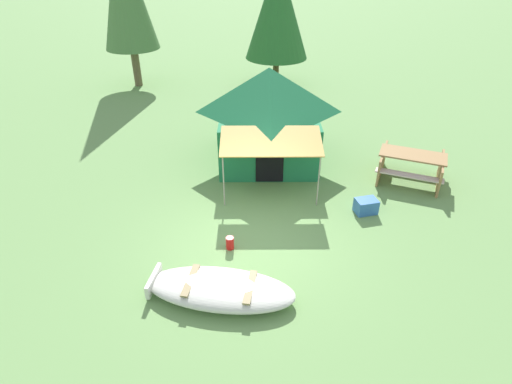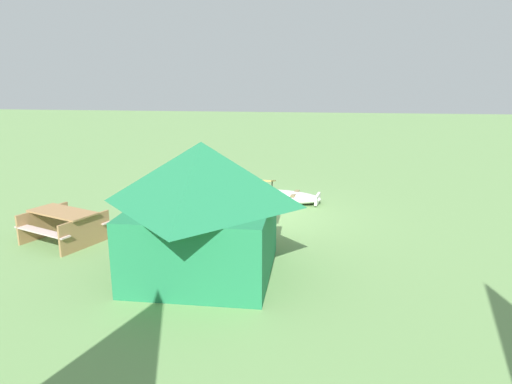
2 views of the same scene
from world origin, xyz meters
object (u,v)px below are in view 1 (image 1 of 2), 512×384
object	(u,v)px
fuel_can	(230,243)
pine_tree_back_right	(277,9)
canvas_cabin_tent	(269,114)
beached_rowboat	(220,289)
cooler_box	(366,206)
picnic_table	(411,164)

from	to	relation	value
fuel_can	pine_tree_back_right	distance (m)	12.18
canvas_cabin_tent	beached_rowboat	bearing A→B (deg)	-100.69
cooler_box	pine_tree_back_right	xyz separation A→B (m)	(-1.76, 10.30, 3.04)
picnic_table	fuel_can	size ratio (longest dim) A/B	7.43
fuel_can	pine_tree_back_right	bearing A→B (deg)	82.52
canvas_cabin_tent	fuel_can	distance (m)	4.62
picnic_table	fuel_can	bearing A→B (deg)	-148.37
pine_tree_back_right	fuel_can	bearing A→B (deg)	-97.48
cooler_box	picnic_table	bearing A→B (deg)	45.69
canvas_cabin_tent	picnic_table	xyz separation A→B (m)	(3.91, -1.33, -0.95)
fuel_can	pine_tree_back_right	size ratio (longest dim) A/B	0.06
beached_rowboat	cooler_box	size ratio (longest dim) A/B	5.78
canvas_cabin_tent	cooler_box	bearing A→B (deg)	-51.61
canvas_cabin_tent	picnic_table	size ratio (longest dim) A/B	1.97
beached_rowboat	cooler_box	xyz separation A→B (m)	(3.42, 2.82, -0.01)
picnic_table	cooler_box	distance (m)	2.28
beached_rowboat	picnic_table	size ratio (longest dim) A/B	1.38
canvas_cabin_tent	fuel_can	size ratio (longest dim) A/B	14.67
cooler_box	fuel_can	distance (m)	3.58
picnic_table	cooler_box	world-z (taller)	picnic_table
beached_rowboat	fuel_can	size ratio (longest dim) A/B	10.28
beached_rowboat	canvas_cabin_tent	distance (m)	6.00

